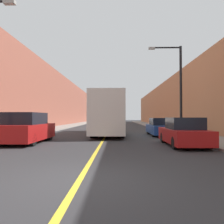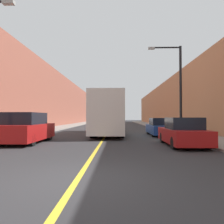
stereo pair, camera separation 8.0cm
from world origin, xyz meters
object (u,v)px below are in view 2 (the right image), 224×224
(bus, at_px, (109,114))
(street_lamp_right, at_px, (178,84))
(car_right_near, at_px, (183,133))
(car_right_mid, at_px, (160,128))
(parked_suv_left, at_px, (27,129))

(bus, height_order, street_lamp_right, street_lamp_right)
(car_right_near, bearing_deg, car_right_mid, 89.57)
(car_right_mid, xyz_separation_m, street_lamp_right, (1.12, -1.33, 3.51))
(bus, distance_m, street_lamp_right, 6.42)
(bus, distance_m, car_right_near, 8.81)
(parked_suv_left, bearing_deg, street_lamp_right, 21.99)
(bus, relative_size, parked_suv_left, 2.23)
(bus, xyz_separation_m, parked_suv_left, (-4.74, -6.46, -1.00))
(bus, xyz_separation_m, car_right_mid, (4.41, -0.99, -1.18))
(street_lamp_right, bearing_deg, car_right_mid, 130.01)
(parked_suv_left, relative_size, street_lamp_right, 0.68)
(bus, bearing_deg, car_right_near, -60.07)
(car_right_near, height_order, street_lamp_right, street_lamp_right)
(car_right_near, distance_m, car_right_mid, 6.58)
(parked_suv_left, distance_m, car_right_near, 9.17)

